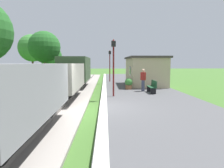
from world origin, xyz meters
TOP-DOWN VIEW (x-y plane):
  - ground_plane at (0.00, 0.00)m, footprint 160.00×160.00m
  - platform_slab at (3.20, 0.00)m, footprint 6.00×60.00m
  - platform_edge_stripe at (0.40, 0.00)m, footprint 0.36×60.00m
  - track_ballast at (-2.40, 0.00)m, footprint 3.80×60.00m
  - rail_near at (-1.68, 0.00)m, footprint 0.07×60.00m
  - rail_far at (-3.12, 0.00)m, footprint 0.07×60.00m
  - freight_train at (-2.40, 3.55)m, footprint 2.50×19.40m
  - station_hut at (4.40, 9.57)m, footprint 3.50×5.80m
  - bench_near_hut at (3.92, 4.53)m, footprint 0.42×1.50m
  - bench_down_platform at (3.92, 13.93)m, footprint 0.42×1.50m
  - person_waiting at (3.41, 5.38)m, footprint 0.39×0.45m
  - potted_planter at (2.43, 6.54)m, footprint 0.64×0.64m
  - lamp_post_near at (1.03, 3.17)m, footprint 0.28×0.28m
  - lamp_post_far at (1.03, 13.41)m, footprint 0.28×0.28m
  - tree_trackside_far at (-5.91, 11.56)m, footprint 3.31×3.31m
  - tree_field_left at (-9.98, 19.14)m, footprint 3.87×3.87m
  - tree_field_distant at (-9.48, 26.72)m, footprint 4.03×4.03m

SIDE VIEW (x-z plane):
  - ground_plane at x=0.00m, z-range 0.00..0.00m
  - track_ballast at x=-2.40m, z-range 0.00..0.12m
  - platform_slab at x=3.20m, z-range 0.00..0.25m
  - rail_near at x=-1.68m, z-range 0.12..0.26m
  - rail_far at x=-3.12m, z-range 0.12..0.26m
  - platform_edge_stripe at x=0.40m, z-range 0.25..0.26m
  - bench_near_hut at x=3.92m, z-range 0.27..1.18m
  - bench_down_platform at x=3.92m, z-range 0.27..1.18m
  - potted_planter at x=2.43m, z-range 0.26..1.18m
  - person_waiting at x=3.41m, z-range 0.33..2.04m
  - freight_train at x=-2.40m, z-range 0.15..2.87m
  - station_hut at x=4.40m, z-range 0.26..3.04m
  - lamp_post_near at x=1.03m, z-range 0.95..4.65m
  - lamp_post_far at x=1.03m, z-range 0.95..4.65m
  - tree_field_distant at x=-9.48m, z-range 0.80..6.43m
  - tree_trackside_far at x=-5.91m, z-range 1.21..6.97m
  - tree_field_left at x=-9.98m, z-range 1.30..7.81m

